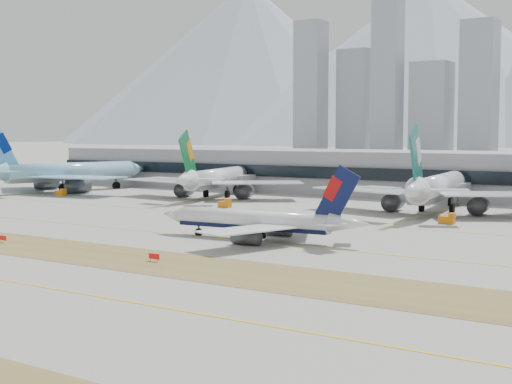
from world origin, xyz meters
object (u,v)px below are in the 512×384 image
Objects in this scene: taxiing_airliner at (260,222)px; widebody_eva at (215,179)px; widebody_cathay at (436,189)px; widebody_korean at (65,173)px; terminal at (394,173)px.

widebody_eva is at bearing -53.03° from taxiing_airliner.
widebody_cathay reaches higher than taxiing_airliner.
widebody_cathay is at bearing -104.94° from taxiing_airliner.
terminal is (104.65, 54.86, 0.87)m from widebody_korean.
taxiing_airliner is 0.16× the size of terminal.
terminal is (44.15, 45.07, 1.54)m from widebody_eva.
widebody_eva is 63.11m from terminal.
widebody_korean is at bearing 85.03° from widebody_eva.
taxiing_airliner is 0.69× the size of widebody_cathay.
terminal is at bearing -84.93° from taxiing_airliner.
widebody_korean is 1.03× the size of widebody_cathay.
widebody_cathay is at bearing -107.85° from widebody_eva.
widebody_cathay is (136.75, 4.88, -0.35)m from widebody_korean.
widebody_eva is (60.50, 9.79, -0.67)m from widebody_korean.
widebody_korean reaches higher than widebody_cathay.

